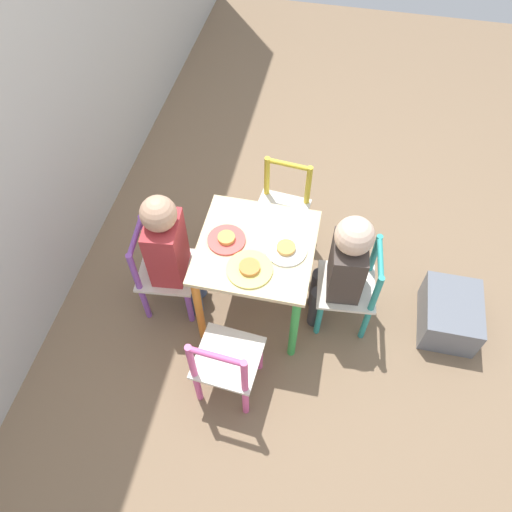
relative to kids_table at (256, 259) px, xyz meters
name	(u,v)px	position (x,y,z in m)	size (l,w,h in m)	color
ground_plane	(256,306)	(0.00, 0.00, -0.40)	(6.00, 6.00, 0.00)	#7F664C
kids_table	(256,259)	(0.00, 0.00, 0.00)	(0.49, 0.49, 0.50)	beige
chair_teal	(351,288)	(0.04, -0.43, -0.16)	(0.28, 0.28, 0.50)	silver
chair_purple	(163,271)	(-0.05, 0.43, -0.16)	(0.29, 0.29, 0.50)	silver
chair_pink	(226,364)	(-0.43, 0.03, -0.16)	(0.28, 0.28, 0.50)	silver
chair_yellow	(282,211)	(0.43, -0.04, -0.16)	(0.28, 0.28, 0.50)	silver
child_front	(343,265)	(0.03, -0.37, 0.01)	(0.21, 0.22, 0.70)	#38383D
child_back	(170,248)	(-0.04, 0.37, 0.02)	(0.21, 0.22, 0.73)	#4C608E
plate_front	(286,249)	(0.00, -0.13, 0.10)	(0.17, 0.17, 0.03)	white
plate_back	(226,239)	(0.00, 0.13, 0.10)	(0.16, 0.16, 0.03)	#E54C47
plate_left	(250,269)	(-0.13, 0.00, 0.10)	(0.19, 0.19, 0.03)	#EADB66
storage_bin	(450,314)	(0.09, -0.91, -0.31)	(0.32, 0.25, 0.19)	slate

